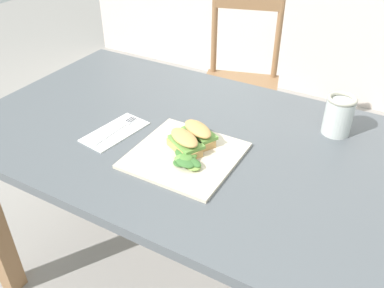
% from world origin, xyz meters
% --- Properties ---
extents(dining_table, '(1.36, 0.83, 0.74)m').
position_xyz_m(dining_table, '(-0.08, 0.02, 0.62)').
color(dining_table, '#51565B').
rests_on(dining_table, ground).
extents(chair_wooden_far, '(0.50, 0.50, 0.87)m').
position_xyz_m(chair_wooden_far, '(-0.30, 0.97, 0.45)').
color(chair_wooden_far, '#8E6642').
rests_on(chair_wooden_far, ground).
extents(plate_lunch, '(0.29, 0.29, 0.01)m').
position_xyz_m(plate_lunch, '(-0.01, -0.09, 0.74)').
color(plate_lunch, beige).
rests_on(plate_lunch, dining_table).
extents(sandwich_half_front, '(0.13, 0.11, 0.06)m').
position_xyz_m(sandwich_half_front, '(-0.02, -0.07, 0.78)').
color(sandwich_half_front, tan).
rests_on(sandwich_half_front, plate_lunch).
extents(sandwich_half_back, '(0.13, 0.11, 0.06)m').
position_xyz_m(sandwich_half_back, '(-0.01, -0.02, 0.78)').
color(sandwich_half_back, tan).
rests_on(sandwich_half_back, plate_lunch).
extents(salad_mixed_greens, '(0.11, 0.11, 0.03)m').
position_xyz_m(salad_mixed_greens, '(0.01, -0.12, 0.76)').
color(salad_mixed_greens, '#3D7033').
rests_on(salad_mixed_greens, plate_lunch).
extents(napkin_folded, '(0.13, 0.22, 0.00)m').
position_xyz_m(napkin_folded, '(-0.27, -0.09, 0.74)').
color(napkin_folded, white).
rests_on(napkin_folded, dining_table).
extents(fork_on_napkin, '(0.03, 0.19, 0.00)m').
position_xyz_m(fork_on_napkin, '(-0.27, -0.07, 0.75)').
color(fork_on_napkin, silver).
rests_on(fork_on_napkin, napkin_folded).
extents(mason_jar_iced_tea, '(0.09, 0.09, 0.12)m').
position_xyz_m(mason_jar_iced_tea, '(0.32, 0.25, 0.80)').
color(mason_jar_iced_tea, gold).
rests_on(mason_jar_iced_tea, dining_table).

